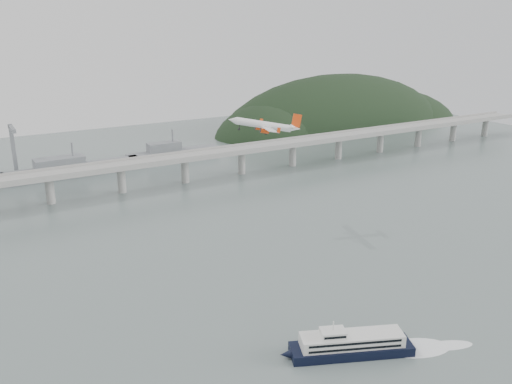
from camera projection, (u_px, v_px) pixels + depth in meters
ground at (316, 299)px, 247.75m from camera, size 900.00×900.00×0.00m
bridge at (158, 164)px, 406.64m from camera, size 800.00×22.00×23.90m
headland at (345, 139)px, 662.68m from camera, size 365.00×155.00×156.00m
ferry at (351, 344)px, 206.25m from camera, size 73.44×36.04×14.59m
airliner at (265, 125)px, 297.51m from camera, size 41.00×37.93×11.08m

